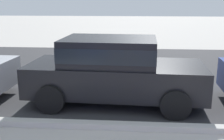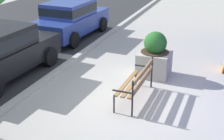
{
  "view_description": "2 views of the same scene",
  "coord_description": "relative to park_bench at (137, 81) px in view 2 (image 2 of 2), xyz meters",
  "views": [
    {
      "loc": [
        0.58,
        -2.1,
        2.43
      ],
      "look_at": [
        0.08,
        4.35,
        0.8
      ],
      "focal_mm": 45.3,
      "sensor_mm": 36.0,
      "label": 1
    },
    {
      "loc": [
        -7.17,
        -2.1,
        4.04
      ],
      "look_at": [
        0.16,
        0.7,
        0.75
      ],
      "focal_mm": 51.02,
      "sensor_mm": 36.0,
      "label": 2
    }
  ],
  "objects": [
    {
      "name": "parked_car_blue",
      "position": [
        4.58,
        4.36,
        0.3
      ],
      "size": [
        4.17,
        2.07,
        1.56
      ],
      "color": "navy",
      "rests_on": "ground"
    },
    {
      "name": "ground_plane",
      "position": [
        -0.16,
        0.01,
        -0.54
      ],
      "size": [
        80.0,
        80.0,
        0.0
      ],
      "primitive_type": "plane",
      "color": "#ADA8A0"
    },
    {
      "name": "concrete_planter",
      "position": [
        1.77,
        -0.03,
        0.07
      ],
      "size": [
        0.96,
        0.96,
        1.41
      ],
      "color": "#A8A399",
      "rests_on": "ground"
    },
    {
      "name": "park_bench",
      "position": [
        0.0,
        0.0,
        0.0
      ],
      "size": [
        1.81,
        0.56,
        0.95
      ],
      "color": "olive",
      "rests_on": "ground"
    },
    {
      "name": "curb_stone",
      "position": [
        -0.16,
        2.91,
        -0.48
      ],
      "size": [
        60.0,
        0.2,
        0.12
      ],
      "primitive_type": "cube",
      "color": "#B2AFA8",
      "rests_on": "ground"
    }
  ]
}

